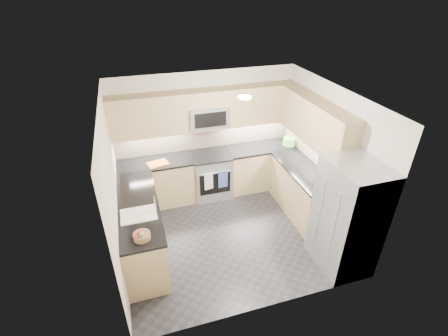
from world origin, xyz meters
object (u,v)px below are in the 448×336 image
(microwave, at_px, (208,116))
(utensil_bowl, at_px, (289,141))
(gas_range, at_px, (211,175))
(fruit_basket, at_px, (142,236))
(refrigerator, at_px, (347,217))
(cutting_board, at_px, (158,163))

(microwave, distance_m, utensil_bowl, 1.83)
(gas_range, relative_size, fruit_basket, 3.95)
(utensil_bowl, xyz_separation_m, fruit_basket, (-3.18, -1.98, -0.03))
(utensil_bowl, height_order, fruit_basket, utensil_bowl)
(utensil_bowl, bearing_deg, fruit_basket, -148.15)
(microwave, relative_size, fruit_basket, 3.30)
(microwave, distance_m, fruit_basket, 2.73)
(microwave, relative_size, utensil_bowl, 2.91)
(refrigerator, bearing_deg, fruit_basket, 172.61)
(gas_range, height_order, fruit_basket, fruit_basket)
(refrigerator, xyz_separation_m, utensil_bowl, (0.24, 2.36, 0.11))
(gas_range, bearing_deg, utensil_bowl, -2.30)
(utensil_bowl, distance_m, cutting_board, 2.73)
(refrigerator, height_order, utensil_bowl, refrigerator)
(refrigerator, bearing_deg, gas_range, 120.88)
(gas_range, xyz_separation_m, utensil_bowl, (1.69, -0.07, 0.56))
(gas_range, xyz_separation_m, microwave, (0.00, 0.12, 1.24))
(gas_range, distance_m, microwave, 1.25)
(cutting_board, distance_m, fruit_basket, 2.02)
(refrigerator, distance_m, utensil_bowl, 2.37)
(microwave, bearing_deg, fruit_basket, -124.53)
(cutting_board, relative_size, fruit_basket, 1.61)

